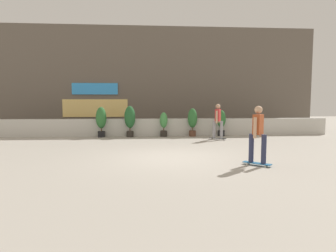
{
  "coord_description": "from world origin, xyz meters",
  "views": [
    {
      "loc": [
        -0.78,
        -9.07,
        1.82
      ],
      "look_at": [
        0.0,
        1.5,
        0.9
      ],
      "focal_mm": 30.39,
      "sensor_mm": 36.0,
      "label": 1
    }
  ],
  "objects_px": {
    "potted_plant_4": "(221,121)",
    "potted_plant_0": "(101,120)",
    "potted_plant_1": "(130,119)",
    "potted_plant_2": "(164,123)",
    "potted_plant_3": "(192,120)",
    "skater_by_wall_right": "(258,133)",
    "skater_foreground": "(218,120)"
  },
  "relations": [
    {
      "from": "potted_plant_0",
      "to": "potted_plant_3",
      "type": "bearing_deg",
      "value": 0.0
    },
    {
      "from": "potted_plant_4",
      "to": "potted_plant_3",
      "type": "bearing_deg",
      "value": 180.0
    },
    {
      "from": "potted_plant_0",
      "to": "skater_by_wall_right",
      "type": "height_order",
      "value": "skater_by_wall_right"
    },
    {
      "from": "potted_plant_2",
      "to": "potted_plant_0",
      "type": "bearing_deg",
      "value": -180.0
    },
    {
      "from": "potted_plant_3",
      "to": "skater_foreground",
      "type": "relative_size",
      "value": 0.86
    },
    {
      "from": "potted_plant_3",
      "to": "potted_plant_0",
      "type": "bearing_deg",
      "value": 180.0
    },
    {
      "from": "potted_plant_2",
      "to": "potted_plant_3",
      "type": "height_order",
      "value": "potted_plant_3"
    },
    {
      "from": "potted_plant_1",
      "to": "potted_plant_4",
      "type": "height_order",
      "value": "potted_plant_1"
    },
    {
      "from": "potted_plant_2",
      "to": "skater_by_wall_right",
      "type": "height_order",
      "value": "skater_by_wall_right"
    },
    {
      "from": "skater_foreground",
      "to": "potted_plant_1",
      "type": "bearing_deg",
      "value": 161.6
    },
    {
      "from": "potted_plant_3",
      "to": "skater_by_wall_right",
      "type": "relative_size",
      "value": 0.86
    },
    {
      "from": "skater_by_wall_right",
      "to": "skater_foreground",
      "type": "xyz_separation_m",
      "value": [
        0.23,
        5.47,
        0.0
      ]
    },
    {
      "from": "skater_foreground",
      "to": "potted_plant_0",
      "type": "bearing_deg",
      "value": 166.09
    },
    {
      "from": "potted_plant_2",
      "to": "skater_foreground",
      "type": "xyz_separation_m",
      "value": [
        2.49,
        -1.4,
        0.26
      ]
    },
    {
      "from": "potted_plant_0",
      "to": "potted_plant_1",
      "type": "distance_m",
      "value": 1.45
    },
    {
      "from": "potted_plant_1",
      "to": "skater_by_wall_right",
      "type": "relative_size",
      "value": 0.94
    },
    {
      "from": "potted_plant_1",
      "to": "skater_by_wall_right",
      "type": "height_order",
      "value": "skater_by_wall_right"
    },
    {
      "from": "potted_plant_4",
      "to": "potted_plant_0",
      "type": "bearing_deg",
      "value": 180.0
    },
    {
      "from": "potted_plant_4",
      "to": "skater_foreground",
      "type": "relative_size",
      "value": 0.8
    },
    {
      "from": "potted_plant_0",
      "to": "potted_plant_1",
      "type": "height_order",
      "value": "potted_plant_1"
    },
    {
      "from": "potted_plant_2",
      "to": "potted_plant_1",
      "type": "bearing_deg",
      "value": -180.0
    },
    {
      "from": "potted_plant_2",
      "to": "potted_plant_3",
      "type": "distance_m",
      "value": 1.51
    },
    {
      "from": "potted_plant_1",
      "to": "potted_plant_4",
      "type": "distance_m",
      "value": 4.77
    },
    {
      "from": "potted_plant_4",
      "to": "skater_by_wall_right",
      "type": "relative_size",
      "value": 0.8
    },
    {
      "from": "potted_plant_3",
      "to": "skater_by_wall_right",
      "type": "distance_m",
      "value": 6.92
    },
    {
      "from": "potted_plant_1",
      "to": "skater_by_wall_right",
      "type": "xyz_separation_m",
      "value": [
        4.0,
        -6.87,
        0.01
      ]
    },
    {
      "from": "potted_plant_3",
      "to": "skater_by_wall_right",
      "type": "height_order",
      "value": "skater_by_wall_right"
    },
    {
      "from": "potted_plant_3",
      "to": "potted_plant_1",
      "type": "bearing_deg",
      "value": 180.0
    },
    {
      "from": "potted_plant_4",
      "to": "skater_foreground",
      "type": "xyz_separation_m",
      "value": [
        -0.55,
        -1.4,
        0.17
      ]
    },
    {
      "from": "potted_plant_0",
      "to": "potted_plant_2",
      "type": "distance_m",
      "value": 3.19
    },
    {
      "from": "potted_plant_2",
      "to": "skater_by_wall_right",
      "type": "bearing_deg",
      "value": -71.82
    },
    {
      "from": "potted_plant_2",
      "to": "skater_by_wall_right",
      "type": "distance_m",
      "value": 7.24
    }
  ]
}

